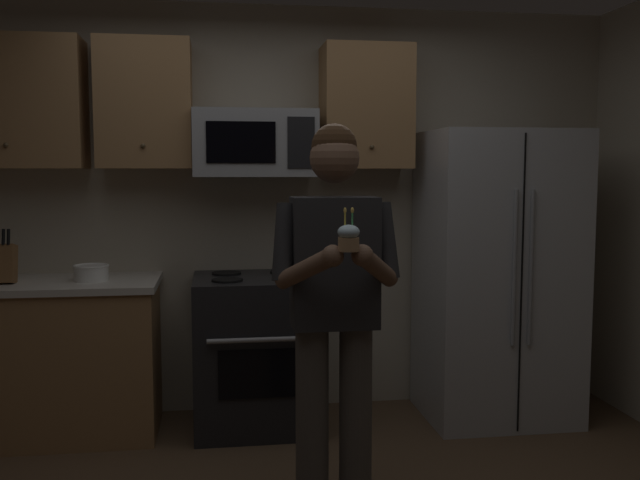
{
  "coord_description": "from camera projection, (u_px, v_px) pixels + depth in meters",
  "views": [
    {
      "loc": [
        -0.39,
        -2.86,
        1.55
      ],
      "look_at": [
        0.06,
        0.21,
        1.25
      ],
      "focal_mm": 39.65,
      "sensor_mm": 36.0,
      "label": 1
    }
  ],
  "objects": [
    {
      "name": "wall_back",
      "position": [
        276.0,
        210.0,
        4.62
      ],
      "size": [
        4.4,
        0.1,
        2.6
      ],
      "primitive_type": "cube",
      "color": "#B7AD99",
      "rests_on": "ground"
    },
    {
      "name": "oven_range",
      "position": [
        258.0,
        351.0,
        4.29
      ],
      "size": [
        0.76,
        0.7,
        0.93
      ],
      "color": "black",
      "rests_on": "ground"
    },
    {
      "name": "microwave",
      "position": [
        255.0,
        144.0,
        4.29
      ],
      "size": [
        0.74,
        0.41,
        0.4
      ],
      "color": "#9EA0A5"
    },
    {
      "name": "refrigerator",
      "position": [
        497.0,
        276.0,
        4.43
      ],
      "size": [
        0.9,
        0.75,
        1.8
      ],
      "color": "#B7BABF",
      "rests_on": "ground"
    },
    {
      "name": "cabinet_row_upper",
      "position": [
        158.0,
        105.0,
        4.23
      ],
      "size": [
        2.78,
        0.36,
        0.76
      ],
      "color": "#9E7247"
    },
    {
      "name": "counter_left",
      "position": [
        35.0,
        359.0,
        4.12
      ],
      "size": [
        1.44,
        0.66,
        0.92
      ],
      "color": "#9E7247",
      "rests_on": "ground"
    },
    {
      "name": "knife_block",
      "position": [
        0.0,
        263.0,
        3.99
      ],
      "size": [
        0.16,
        0.15,
        0.32
      ],
      "color": "brown",
      "rests_on": "counter_left"
    },
    {
      "name": "bowl_large_white",
      "position": [
        91.0,
        272.0,
        4.09
      ],
      "size": [
        0.2,
        0.2,
        0.09
      ],
      "color": "white",
      "rests_on": "counter_left"
    },
    {
      "name": "person",
      "position": [
        335.0,
        297.0,
        3.14
      ],
      "size": [
        0.6,
        0.48,
        1.76
      ],
      "color": "#4C4742",
      "rests_on": "ground"
    },
    {
      "name": "cupcake",
      "position": [
        349.0,
        237.0,
        2.79
      ],
      "size": [
        0.09,
        0.09,
        0.17
      ],
      "color": "#A87F56"
    }
  ]
}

